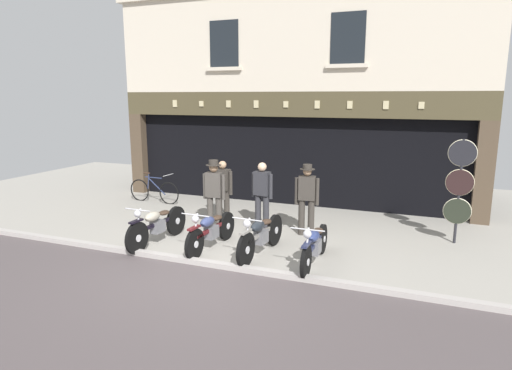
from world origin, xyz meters
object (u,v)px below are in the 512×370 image
Objects in this scene: motorcycle_left at (157,225)px; advert_board_near at (223,145)px; motorcycle_center at (261,235)px; advert_board_far at (194,144)px; salesman_right at (307,196)px; assistant_far_right at (214,190)px; leaning_bicycle at (154,190)px; motorcycle_center_right at (315,245)px; motorcycle_center_left at (211,230)px; shopkeeper_center at (262,192)px; tyre_sign_pole at (460,184)px; salesman_left at (223,188)px.

motorcycle_left is 2.22× the size of advert_board_near.
motorcycle_center is 1.86× the size of advert_board_far.
salesman_right is 0.99× the size of assistant_far_right.
assistant_far_right reaches higher than leaning_bicycle.
motorcycle_left is 1.05× the size of motorcycle_center_right.
motorcycle_center_left is 1.81× the size of advert_board_far.
motorcycle_center is 5.46m from advert_board_near.
shopkeeper_center is 0.96× the size of assistant_far_right.
tyre_sign_pole is at bearing 87.36° from leaning_bicycle.
leaning_bicycle is (-4.65, 3.07, -0.07)m from motorcycle_center.
motorcycle_center_right is at bearing 63.99° from leaning_bicycle.
motorcycle_center_right is at bearing -179.75° from motorcycle_center_left.
tyre_sign_pole is 1.29× the size of leaning_bicycle.
motorcycle_center is 2.82m from salesman_left.
assistant_far_right is 1.53× the size of advert_board_far.
advert_board_far reaches higher than motorcycle_center_right.
advert_board_far is at bearing -30.17° from shopkeeper_center.
salesman_left is 0.88× the size of leaning_bicycle.
shopkeeper_center is 1.15m from salesman_right.
motorcycle_center is 1.79m from salesman_right.
assistant_far_right reaches higher than motorcycle_left.
salesman_left is 0.92× the size of assistant_far_right.
motorcycle_center is at bearing 118.19° from shopkeeper_center.
shopkeeper_center is at bearing -128.77° from motorcycle_left.
assistant_far_right is at bearing -110.01° from motorcycle_left.
leaning_bicycle is (-2.80, 0.98, -0.49)m from salesman_left.
tyre_sign_pole is 8.44m from leaning_bicycle.
shopkeeper_center is at bearing -173.42° from tyre_sign_pole.
assistant_far_right reaches higher than salesman_left.
salesman_left is 1.67× the size of advert_board_near.
leaning_bicycle is (-5.79, 3.18, -0.05)m from motorcycle_center_right.
motorcycle_left is 1.27× the size of shopkeeper_center.
motorcycle_center is (1.11, 0.04, 0.01)m from motorcycle_center_left.
motorcycle_left is 3.42m from salesman_right.
advert_board_near reaches higher than assistant_far_right.
advert_board_near is at bearing -75.56° from assistant_far_right.
motorcycle_left is at bearing 38.23° from leaning_bicycle.
motorcycle_left is 3.96m from leaning_bicycle.
salesman_right is 0.73× the size of tyre_sign_pole.
tyre_sign_pole reaches higher than motorcycle_center_left.
motorcycle_center_left is 1.28× the size of salesman_left.
salesman_right is 2.24m from assistant_far_right.
salesman_right is (-0.64, 1.77, 0.51)m from motorcycle_center_right.
advert_board_near is (-1.09, 2.34, 0.82)m from salesman_left.
motorcycle_center_left is 1.93m from shopkeeper_center.
advert_board_near reaches higher than leaning_bicycle.
motorcycle_center_right is 6.97m from advert_board_far.
salesman_right reaches higher than motorcycle_left.
tyre_sign_pole is (5.42, 0.93, 0.39)m from assistant_far_right.
motorcycle_center is at bearing -6.75° from motorcycle_center_right.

